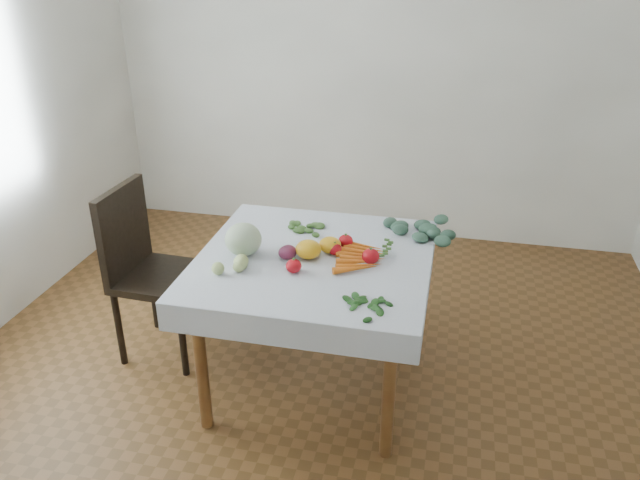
# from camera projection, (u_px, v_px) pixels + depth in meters

# --- Properties ---
(ground) EXTENTS (4.00, 4.00, 0.00)m
(ground) POSITION_uv_depth(u_px,v_px,m) (315.00, 381.00, 3.37)
(ground) COLOR brown
(back_wall) EXTENTS (4.00, 0.04, 2.70)m
(back_wall) POSITION_uv_depth(u_px,v_px,m) (376.00, 61.00, 4.53)
(back_wall) COLOR white
(back_wall) RESTS_ON ground
(table) EXTENTS (1.00, 1.00, 0.75)m
(table) POSITION_uv_depth(u_px,v_px,m) (314.00, 275.00, 3.08)
(table) COLOR brown
(table) RESTS_ON ground
(tablecloth) EXTENTS (1.12, 1.12, 0.01)m
(tablecloth) POSITION_uv_depth(u_px,v_px,m) (314.00, 258.00, 3.04)
(tablecloth) COLOR white
(tablecloth) RESTS_ON table
(chair) EXTENTS (0.46, 0.46, 0.98)m
(chair) POSITION_uv_depth(u_px,v_px,m) (145.00, 261.00, 3.41)
(chair) COLOR black
(chair) RESTS_ON ground
(cabbage) EXTENTS (0.21, 0.21, 0.16)m
(cabbage) POSITION_uv_depth(u_px,v_px,m) (243.00, 239.00, 3.03)
(cabbage) COLOR #B1C2A2
(cabbage) RESTS_ON tablecloth
(tomato_a) EXTENTS (0.08, 0.08, 0.06)m
(tomato_a) POSITION_uv_depth(u_px,v_px,m) (335.00, 249.00, 3.05)
(tomato_a) COLOR #BA0C16
(tomato_a) RESTS_ON tablecloth
(tomato_b) EXTENTS (0.08, 0.08, 0.06)m
(tomato_b) POSITION_uv_depth(u_px,v_px,m) (346.00, 241.00, 3.12)
(tomato_b) COLOR #BA0C16
(tomato_b) RESTS_ON tablecloth
(tomato_c) EXTENTS (0.10, 0.10, 0.07)m
(tomato_c) POSITION_uv_depth(u_px,v_px,m) (294.00, 266.00, 2.88)
(tomato_c) COLOR #BA0C16
(tomato_c) RESTS_ON tablecloth
(tomato_d) EXTENTS (0.09, 0.09, 0.07)m
(tomato_d) POSITION_uv_depth(u_px,v_px,m) (371.00, 256.00, 2.96)
(tomato_d) COLOR #BA0C16
(tomato_d) RESTS_ON tablecloth
(heirloom_back) EXTENTS (0.12, 0.12, 0.08)m
(heirloom_back) POSITION_uv_depth(u_px,v_px,m) (330.00, 245.00, 3.07)
(heirloom_back) COLOR gold
(heirloom_back) RESTS_ON tablecloth
(heirloom_front) EXTENTS (0.17, 0.17, 0.09)m
(heirloom_front) POSITION_uv_depth(u_px,v_px,m) (308.00, 249.00, 3.01)
(heirloom_front) COLOR gold
(heirloom_front) RESTS_ON tablecloth
(onion_a) EXTENTS (0.09, 0.09, 0.06)m
(onion_a) POSITION_uv_depth(u_px,v_px,m) (286.00, 253.00, 3.01)
(onion_a) COLOR #5F1B3F
(onion_a) RESTS_ON tablecloth
(onion_b) EXTENTS (0.09, 0.09, 0.07)m
(onion_b) POSITION_uv_depth(u_px,v_px,m) (288.00, 252.00, 3.01)
(onion_b) COLOR #5F1B3F
(onion_b) RESTS_ON tablecloth
(tomatillo_cluster) EXTENTS (0.19, 0.12, 0.06)m
(tomatillo_cluster) POSITION_uv_depth(u_px,v_px,m) (236.00, 266.00, 2.90)
(tomatillo_cluster) COLOR #C9DD7F
(tomatillo_cluster) RESTS_ON tablecloth
(carrot_bunch) EXTENTS (0.22, 0.35, 0.03)m
(carrot_bunch) POSITION_uv_depth(u_px,v_px,m) (360.00, 257.00, 3.00)
(carrot_bunch) COLOR orange
(carrot_bunch) RESTS_ON tablecloth
(kale_bunch) EXTENTS (0.35, 0.31, 0.05)m
(kale_bunch) POSITION_uv_depth(u_px,v_px,m) (414.00, 227.00, 3.29)
(kale_bunch) COLOR #3B604E
(kale_bunch) RESTS_ON tablecloth
(basil_bunch) EXTENTS (0.20, 0.18, 0.01)m
(basil_bunch) POSITION_uv_depth(u_px,v_px,m) (366.00, 308.00, 2.61)
(basil_bunch) COLOR #1A4716
(basil_bunch) RESTS_ON tablecloth
(dill_bunch) EXTENTS (0.21, 0.16, 0.02)m
(dill_bunch) POSITION_uv_depth(u_px,v_px,m) (302.00, 228.00, 3.32)
(dill_bunch) COLOR #4D7535
(dill_bunch) RESTS_ON tablecloth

